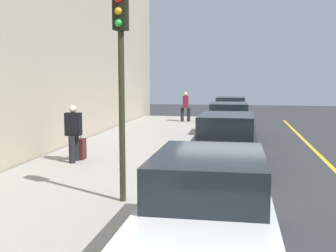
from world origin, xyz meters
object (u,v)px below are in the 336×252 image
Objects in this scene: parked_car_silver at (231,110)px; pedestrian_burgundy_coat at (186,106)px; parked_car_black at (226,140)px; traffic_light_pole at (121,62)px; parked_car_white at (208,207)px; rolling_suitcase at (81,149)px; pedestrian_black_coat at (74,132)px; parked_car_navy at (229,120)px.

pedestrian_burgundy_coat reaches higher than parked_car_silver.
parked_car_black is 5.47m from traffic_light_pole.
parked_car_silver is at bearing 109.71° from pedestrian_burgundy_coat.
parked_car_silver and parked_car_white have the same top height.
pedestrian_burgundy_coat is 15.51m from traffic_light_pole.
pedestrian_black_coat is at bearing -9.15° from rolling_suitcase.
parked_car_silver reaches higher than rolling_suitcase.
parked_car_white is at bearing 42.55° from traffic_light_pole.
parked_car_silver is 1.05× the size of parked_car_navy.
rolling_suitcase is at bearing 170.85° from pedestrian_black_coat.
parked_car_navy is 7.69m from rolling_suitcase.
pedestrian_burgundy_coat is (-11.81, 1.78, -0.00)m from pedestrian_black_coat.
pedestrian_black_coat is 1.68× the size of rolling_suitcase.
traffic_light_pole is at bearing 2.66° from pedestrian_burgundy_coat.
pedestrian_burgundy_coat is at bearing -177.34° from traffic_light_pole.
traffic_light_pole is (4.65, -1.89, 2.16)m from parked_car_black.
traffic_light_pole reaches higher than rolling_suitcase.
parked_car_silver is 1.08× the size of traffic_light_pole.
parked_car_silver is at bearing 161.41° from pedestrian_black_coat.
pedestrian_burgundy_coat is (-5.02, -2.54, 0.28)m from parked_car_navy.
traffic_light_pole is (-2.02, -1.86, 2.16)m from parked_car_white.
rolling_suitcase is at bearing -148.47° from traffic_light_pole.
parked_car_silver is at bearing -179.75° from parked_car_white.
parked_car_white reaches higher than rolling_suitcase.
pedestrian_black_coat reaches higher than parked_car_navy.
pedestrian_burgundy_coat reaches higher than parked_car_black.
pedestrian_burgundy_coat is at bearing -166.33° from parked_car_black.
parked_car_navy is 5.71m from parked_car_black.
parked_car_black is 1.16× the size of traffic_light_pole.
parked_car_navy is 0.93× the size of parked_car_white.
pedestrian_burgundy_coat is at bearing 171.45° from rolling_suitcase.
parked_car_black is 1.05× the size of parked_car_white.
pedestrian_burgundy_coat reaches higher than parked_car_white.
pedestrian_black_coat is at bearing -32.44° from parked_car_navy.
pedestrian_black_coat is 0.41× the size of traffic_light_pole.
pedestrian_black_coat is 0.70m from rolling_suitcase.
rolling_suitcase is (6.40, -4.25, -0.29)m from parked_car_navy.
rolling_suitcase is (12.31, -4.21, -0.29)m from parked_car_silver.
pedestrian_black_coat reaches higher than parked_car_white.
parked_car_white is 2.71× the size of pedestrian_black_coat.
pedestrian_burgundy_coat is 11.56m from rolling_suitcase.
pedestrian_burgundy_coat is at bearing -171.59° from parked_car_white.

